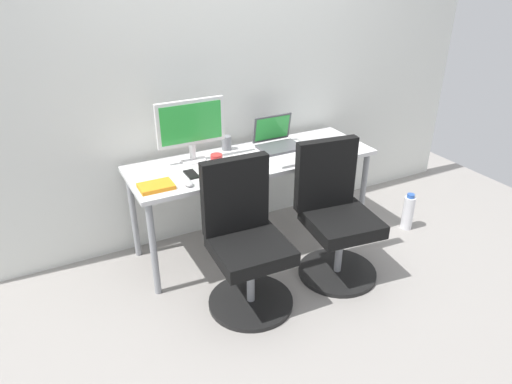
{
  "coord_description": "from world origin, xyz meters",
  "views": [
    {
      "loc": [
        -1.39,
        -2.72,
        1.99
      ],
      "look_at": [
        0.0,
        -0.05,
        0.46
      ],
      "focal_mm": 32.73,
      "sensor_mm": 36.0,
      "label": 1
    }
  ],
  "objects": [
    {
      "name": "ground_plane",
      "position": [
        0.0,
        0.0,
        0.0
      ],
      "size": [
        5.28,
        5.28,
        0.0
      ],
      "primitive_type": "plane",
      "color": "gray"
    },
    {
      "name": "back_wall",
      "position": [
        0.0,
        0.38,
        1.3
      ],
      "size": [
        4.4,
        0.04,
        2.6
      ],
      "primitive_type": "cube",
      "color": "silver",
      "rests_on": "ground"
    },
    {
      "name": "desk",
      "position": [
        0.0,
        0.0,
        0.64
      ],
      "size": [
        1.76,
        0.6,
        0.71
      ],
      "color": "silver",
      "rests_on": "ground"
    },
    {
      "name": "office_chair_left",
      "position": [
        -0.34,
        -0.56,
        0.42
      ],
      "size": [
        0.54,
        0.54,
        0.94
      ],
      "color": "black",
      "rests_on": "ground"
    },
    {
      "name": "office_chair_right",
      "position": [
        0.33,
        -0.57,
        0.42
      ],
      "size": [
        0.54,
        0.54,
        0.94
      ],
      "color": "black",
      "rests_on": "ground"
    },
    {
      "name": "water_bottle_on_floor",
      "position": [
        1.21,
        -0.39,
        0.15
      ],
      "size": [
        0.09,
        0.09,
        0.31
      ],
      "color": "white",
      "rests_on": "ground"
    },
    {
      "name": "desktop_monitor",
      "position": [
        -0.39,
        0.16,
        0.96
      ],
      "size": [
        0.48,
        0.18,
        0.43
      ],
      "color": "silver",
      "rests_on": "desk"
    },
    {
      "name": "open_laptop",
      "position": [
        0.26,
        0.12,
        0.76
      ],
      "size": [
        0.31,
        0.26,
        0.23
      ],
      "color": "#4C4C51",
      "rests_on": "desk"
    },
    {
      "name": "keyboard_by_monitor",
      "position": [
        0.63,
        0.09,
        0.72
      ],
      "size": [
        0.34,
        0.12,
        0.02
      ],
      "primitive_type": "cube",
      "color": "#B7B7B7",
      "rests_on": "desk"
    },
    {
      "name": "keyboard_by_laptop",
      "position": [
        0.26,
        -0.21,
        0.72
      ],
      "size": [
        0.34,
        0.12,
        0.02
      ],
      "primitive_type": "cube",
      "color": "#B7B7B7",
      "rests_on": "desk"
    },
    {
      "name": "mouse_by_monitor",
      "position": [
        -0.56,
        -0.2,
        0.73
      ],
      "size": [
        0.06,
        0.1,
        0.03
      ],
      "primitive_type": "ellipsoid",
      "color": "#B7B7B7",
      "rests_on": "desk"
    },
    {
      "name": "mouse_by_laptop",
      "position": [
        -0.39,
        -0.07,
        0.73
      ],
      "size": [
        0.06,
        0.1,
        0.03
      ],
      "primitive_type": "ellipsoid",
      "color": "#2D2D2D",
      "rests_on": "desk"
    },
    {
      "name": "coffee_mug",
      "position": [
        -0.29,
        -0.03,
        0.76
      ],
      "size": [
        0.08,
        0.08,
        0.09
      ],
      "primitive_type": "cylinder",
      "color": "red",
      "rests_on": "desk"
    },
    {
      "name": "pen_cup",
      "position": [
        -0.1,
        0.23,
        0.76
      ],
      "size": [
        0.07,
        0.07,
        0.1
      ],
      "primitive_type": "cylinder",
      "color": "slate",
      "rests_on": "desk"
    },
    {
      "name": "phone_near_laptop",
      "position": [
        0.67,
        -0.06,
        0.71
      ],
      "size": [
        0.07,
        0.14,
        0.01
      ],
      "primitive_type": "cube",
      "color": "black",
      "rests_on": "desk"
    },
    {
      "name": "phone_near_monitor",
      "position": [
        -0.49,
        -0.07,
        0.71
      ],
      "size": [
        0.07,
        0.14,
        0.01
      ],
      "primitive_type": "cube",
      "color": "black",
      "rests_on": "desk"
    },
    {
      "name": "notebook",
      "position": [
        -0.75,
        -0.15,
        0.72
      ],
      "size": [
        0.21,
        0.15,
        0.03
      ],
      "primitive_type": "cube",
      "color": "orange",
      "rests_on": "desk"
    }
  ]
}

